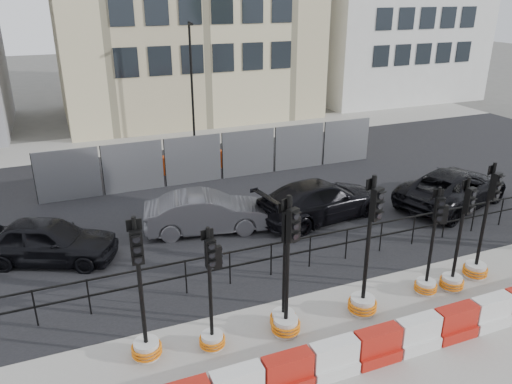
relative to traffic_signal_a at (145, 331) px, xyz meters
name	(u,v)px	position (x,y,z in m)	size (l,w,h in m)	color
ground	(330,289)	(5.02, 0.84, -0.69)	(120.00, 120.00, 0.00)	#51514C
sidewalk_near	(401,360)	(5.02, -2.16, -0.68)	(40.00, 6.00, 0.02)	gray
road	(239,196)	(5.02, 7.84, -0.67)	(40.00, 14.00, 0.03)	black
sidewalk_far	(181,137)	(5.02, 16.84, -0.68)	(40.00, 4.00, 0.02)	gray
kerb_railing	(310,246)	(5.02, 2.04, 0.00)	(18.00, 0.04, 1.00)	black
heras_fencing	(205,160)	(4.53, 10.55, 0.03)	(14.33, 1.72, 2.00)	gray
lamp_post_far	(192,80)	(5.52, 15.82, 2.53)	(0.12, 0.56, 6.00)	black
barrier_row	(397,341)	(5.02, -1.96, -0.32)	(14.65, 0.50, 0.80)	#B42C0E
traffic_signal_a	(145,331)	(0.00, 0.00, 0.00)	(0.66, 0.66, 3.34)	silver
traffic_signal_b	(212,321)	(1.41, -0.23, 0.02)	(0.58, 0.58, 2.96)	silver
traffic_signal_c	(284,303)	(3.17, -0.16, -0.02)	(0.64, 0.64, 3.24)	silver
traffic_signal_d	(287,303)	(3.13, -0.40, 0.13)	(0.68, 0.68, 3.45)	silver
traffic_signal_e	(364,287)	(5.20, -0.39, 0.05)	(0.71, 0.71, 3.60)	silver
traffic_signal_f	(429,269)	(7.23, -0.28, 0.02)	(0.59, 0.59, 2.97)	silver
traffic_signal_g	(454,268)	(7.98, -0.39, -0.04)	(0.62, 0.62, 3.16)	silver
traffic_signal_h	(478,255)	(9.01, -0.16, 0.00)	(0.66, 0.66, 3.34)	silver
car_a	(48,241)	(-1.81, 5.24, -0.03)	(4.19, 3.02, 1.33)	black
car_b	(207,213)	(3.01, 5.40, -0.03)	(4.21, 2.15, 1.32)	#49494E
car_c	(320,200)	(6.93, 4.88, -0.01)	(4.95, 2.64, 1.37)	black
car_d	(453,188)	(11.99, 4.06, -0.01)	(5.34, 3.65, 1.36)	black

